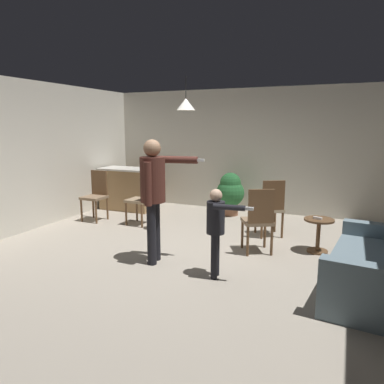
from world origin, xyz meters
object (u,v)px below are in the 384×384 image
side_table_by_couch (318,231)px  dining_chair_near_wall (259,218)px  kitchen_counter (128,189)px  couch_floral (378,267)px  dining_chair_by_counter (96,193)px  potted_plant_corner (230,192)px  dining_chair_spare (271,206)px  person_child (216,223)px  person_adult (154,188)px  dining_chair_centre_back (142,197)px  spare_remote_on_table (318,218)px

side_table_by_couch → dining_chair_near_wall: size_ratio=0.52×
kitchen_counter → dining_chair_near_wall: dining_chair_near_wall is taller
couch_floral → side_table_by_couch: size_ratio=3.62×
dining_chair_by_counter → potted_plant_corner: dining_chair_by_counter is taller
kitchen_counter → dining_chair_by_counter: bearing=-93.1°
dining_chair_near_wall → dining_chair_by_counter: bearing=141.2°
couch_floral → dining_chair_spare: (-1.55, 1.70, 0.21)m
side_table_by_couch → person_child: 1.89m
kitchen_counter → person_adult: person_adult is taller
couch_floral → dining_chair_centre_back: (-3.98, 1.47, 0.21)m
dining_chair_spare → potted_plant_corner: dining_chair_spare is taller
dining_chair_by_counter → potted_plant_corner: 2.79m
kitchen_counter → dining_chair_near_wall: bearing=-26.5°
side_table_by_couch → person_child: size_ratio=0.46×
dining_chair_near_wall → potted_plant_corner: 2.39m
dining_chair_near_wall → couch_floral: bearing=-55.4°
person_adult → dining_chair_spare: (1.23, 1.84, -0.52)m
person_adult → dining_chair_spare: size_ratio=1.72×
side_table_by_couch → spare_remote_on_table: 0.22m
person_adult → dining_chair_centre_back: bearing=-154.5°
couch_floral → potted_plant_corner: (-2.66, 2.91, 0.17)m
dining_chair_centre_back → spare_remote_on_table: bearing=-92.9°
kitchen_counter → spare_remote_on_table: kitchen_counter is taller
side_table_by_couch → dining_chair_spare: 0.99m
person_child → dining_chair_spare: bearing=165.3°
spare_remote_on_table → side_table_by_couch: bearing=60.6°
dining_chair_near_wall → kitchen_counter: bearing=125.0°
dining_chair_by_counter → dining_chair_spare: (3.47, 0.27, 0.00)m
side_table_by_couch → dining_chair_near_wall: bearing=-153.0°
potted_plant_corner → spare_remote_on_table: potted_plant_corner is taller
person_child → kitchen_counter: bearing=-138.2°
dining_chair_centre_back → spare_remote_on_table: size_ratio=7.69×
dining_chair_spare → potted_plant_corner: bearing=101.9°
kitchen_counter → spare_remote_on_table: size_ratio=9.69×
couch_floral → dining_chair_by_counter: bearing=80.6°
side_table_by_couch → dining_chair_centre_back: bearing=175.3°
dining_chair_near_wall → dining_chair_centre_back: same height
dining_chair_by_counter → person_adult: bearing=145.2°
person_adult → spare_remote_on_table: person_adult is taller
couch_floral → spare_remote_on_table: bearing=39.0°
person_child → dining_chair_near_wall: person_child is taller
person_adult → potted_plant_corner: 3.10m
side_table_by_couch → couch_floral: bearing=-59.0°
kitchen_counter → side_table_by_couch: 4.43m
person_adult → dining_chair_near_wall: person_adult is taller
kitchen_counter → side_table_by_couch: bearing=-16.9°
person_child → dining_chair_centre_back: (-2.15, 1.75, -0.16)m
dining_chair_spare → potted_plant_corner: 1.64m
couch_floral → dining_chair_spare: same height
dining_chair_by_counter → side_table_by_couch: bearing=177.3°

